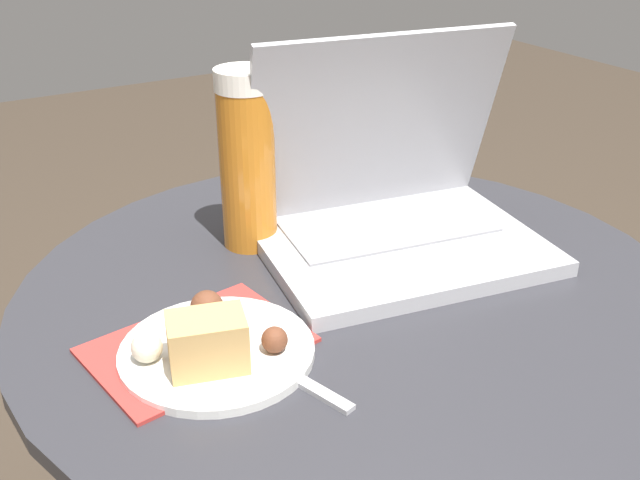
% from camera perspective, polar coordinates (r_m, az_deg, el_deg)
% --- Properties ---
extents(table, '(0.73, 0.73, 0.56)m').
position_cam_1_polar(table, '(0.90, 2.42, -11.02)').
color(table, '#9E9EA3').
rests_on(table, ground_plane).
extents(napkin, '(0.21, 0.17, 0.00)m').
position_cam_1_polar(napkin, '(0.73, -9.35, -7.90)').
color(napkin, '#B7332D').
rests_on(napkin, table).
extents(laptop, '(0.35, 0.29, 0.25)m').
position_cam_1_polar(laptop, '(0.89, 5.52, 2.65)').
color(laptop, '#B2B2B7').
rests_on(laptop, table).
extents(beer_glass, '(0.07, 0.07, 0.21)m').
position_cam_1_polar(beer_glass, '(0.87, -5.57, 6.09)').
color(beer_glass, '#C6701E').
rests_on(beer_glass, table).
extents(snack_plate, '(0.18, 0.18, 0.06)m').
position_cam_1_polar(snack_plate, '(0.70, -8.21, -7.94)').
color(snack_plate, silver).
rests_on(snack_plate, table).
extents(fork, '(0.08, 0.20, 0.00)m').
position_cam_1_polar(fork, '(0.71, -4.84, -8.76)').
color(fork, '#B2B2B7').
rests_on(fork, table).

